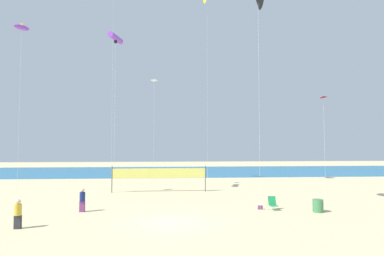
% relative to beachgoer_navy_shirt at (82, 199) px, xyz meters
% --- Properties ---
extents(ground_plane, '(120.00, 120.00, 0.00)m').
position_rel_beachgoer_navy_shirt_xyz_m(ground_plane, '(5.81, -3.23, -0.82)').
color(ground_plane, beige).
extents(ocean_band, '(120.00, 20.00, 0.01)m').
position_rel_beachgoer_navy_shirt_xyz_m(ocean_band, '(5.81, 29.79, -0.82)').
color(ocean_band, '#1E6B99').
rests_on(ocean_band, ground).
extents(beachgoer_navy_shirt, '(0.35, 0.35, 1.54)m').
position_rel_beachgoer_navy_shirt_xyz_m(beachgoer_navy_shirt, '(0.00, 0.00, 0.00)').
color(beachgoer_navy_shirt, '#7A3872').
rests_on(beachgoer_navy_shirt, ground).
extents(beachgoer_mustard_shirt, '(0.35, 0.35, 1.54)m').
position_rel_beachgoer_navy_shirt_xyz_m(beachgoer_mustard_shirt, '(-2.24, -3.93, 0.00)').
color(beachgoer_mustard_shirt, '#2D2D33').
rests_on(beachgoer_mustard_shirt, ground).
extents(folding_beach_chair, '(0.52, 0.65, 0.89)m').
position_rel_beachgoer_navy_shirt_xyz_m(folding_beach_chair, '(12.64, -0.25, -0.36)').
color(folding_beach_chair, '#1E8C4C').
rests_on(folding_beach_chair, ground).
extents(trash_barrel, '(0.67, 0.67, 0.82)m').
position_rel_beachgoer_navy_shirt_xyz_m(trash_barrel, '(15.37, -1.10, -0.41)').
color(trash_barrel, '#3F7F4C').
rests_on(trash_barrel, ground).
extents(volleyball_net, '(8.68, 0.17, 2.40)m').
position_rel_beachgoer_navy_shirt_xyz_m(volleyball_net, '(4.71, 8.17, 0.82)').
color(volleyball_net, '#4C4C51').
rests_on(volleyball_net, ground).
extents(beach_handbag, '(0.31, 0.16, 0.25)m').
position_rel_beachgoer_navy_shirt_xyz_m(beach_handbag, '(11.86, 0.02, -0.69)').
color(beach_handbag, '#7A3872').
rests_on(beach_handbag, ground).
extents(kite_red_diamond, '(0.68, 0.68, 8.16)m').
position_rel_beachgoer_navy_shirt_xyz_m(kite_red_diamond, '(17.37, 1.86, 7.06)').
color(kite_red_diamond, silver).
rests_on(kite_red_diamond, ground).
extents(kite_violet_inflatable, '(1.15, 1.15, 14.12)m').
position_rel_beachgoer_navy_shirt_xyz_m(kite_violet_inflatable, '(-6.23, 4.46, 12.91)').
color(kite_violet_inflatable, silver).
rests_on(kite_violet_inflatable, ground).
extents(kite_white_diamond, '(0.71, 0.72, 11.06)m').
position_rel_beachgoer_navy_shirt_xyz_m(kite_white_diamond, '(4.07, 10.47, 9.93)').
color(kite_white_diamond, silver).
rests_on(kite_white_diamond, ground).
extents(kite_violet_tube, '(1.05, 2.14, 14.15)m').
position_rel_beachgoer_navy_shirt_xyz_m(kite_violet_tube, '(0.82, 6.81, 13.04)').
color(kite_violet_tube, silver).
rests_on(kite_violet_tube, ground).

